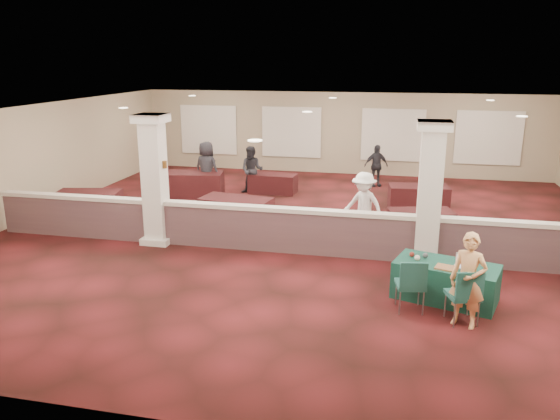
% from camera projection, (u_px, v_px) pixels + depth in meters
% --- Properties ---
extents(ground, '(16.00, 16.00, 0.00)m').
position_uv_depth(ground, '(306.00, 233.00, 14.42)').
color(ground, '#4F1316').
rests_on(ground, ground).
extents(wall_back, '(16.00, 0.04, 3.20)m').
position_uv_depth(wall_back, '(341.00, 133.00, 21.51)').
color(wall_back, gray).
rests_on(wall_back, ground).
extents(wall_front, '(16.00, 0.04, 3.20)m').
position_uv_depth(wall_front, '(191.00, 310.00, 6.47)').
color(wall_front, gray).
rests_on(wall_front, ground).
extents(wall_left, '(0.04, 16.00, 3.20)m').
position_uv_depth(wall_left, '(32.00, 162.00, 15.66)').
color(wall_left, gray).
rests_on(wall_left, ground).
extents(ceiling, '(16.00, 16.00, 0.02)m').
position_uv_depth(ceiling, '(307.00, 111.00, 13.55)').
color(ceiling, silver).
rests_on(ceiling, wall_back).
extents(partition_wall, '(15.60, 0.28, 1.10)m').
position_uv_depth(partition_wall, '(295.00, 230.00, 12.85)').
color(partition_wall, '#4F353C').
rests_on(partition_wall, ground).
extents(column_left, '(0.72, 0.72, 3.20)m').
position_uv_depth(column_left, '(155.00, 179.00, 13.30)').
color(column_left, silver).
rests_on(column_left, ground).
extents(column_right, '(0.72, 0.72, 3.20)m').
position_uv_depth(column_right, '(430.00, 192.00, 11.94)').
color(column_right, silver).
rests_on(column_right, ground).
extents(sconce_left, '(0.12, 0.12, 0.18)m').
position_uv_depth(sconce_left, '(143.00, 164.00, 13.26)').
color(sconce_left, brown).
rests_on(sconce_left, column_left).
extents(sconce_right, '(0.12, 0.12, 0.18)m').
position_uv_depth(sconce_right, '(164.00, 164.00, 13.14)').
color(sconce_right, brown).
rests_on(sconce_right, column_left).
extents(near_table, '(2.08, 1.44, 0.72)m').
position_uv_depth(near_table, '(445.00, 282.00, 10.40)').
color(near_table, '#0E362C').
rests_on(near_table, ground).
extents(conf_chair_main, '(0.64, 0.64, 1.02)m').
position_uv_depth(conf_chair_main, '(466.00, 292.00, 9.35)').
color(conf_chair_main, '#1B514D').
rests_on(conf_chair_main, ground).
extents(conf_chair_side, '(0.59, 0.59, 1.01)m').
position_uv_depth(conf_chair_side, '(412.00, 282.00, 9.80)').
color(conf_chair_side, '#1B514D').
rests_on(conf_chair_side, ground).
extents(woman, '(0.71, 0.59, 1.68)m').
position_uv_depth(woman, '(468.00, 280.00, 9.26)').
color(woman, '#F9AF6C').
rests_on(woman, ground).
extents(far_table_front_left, '(1.95, 1.25, 0.73)m').
position_uv_depth(far_table_front_left, '(89.00, 203.00, 15.96)').
color(far_table_front_left, black).
rests_on(far_table_front_left, ground).
extents(far_table_front_center, '(2.04, 1.25, 0.78)m').
position_uv_depth(far_table_front_center, '(236.00, 212.00, 15.01)').
color(far_table_front_center, black).
rests_on(far_table_front_center, ground).
extents(far_table_front_right, '(1.78, 1.21, 0.66)m').
position_uv_depth(far_table_front_right, '(420.00, 223.00, 14.23)').
color(far_table_front_right, black).
rests_on(far_table_front_right, ground).
extents(far_table_back_left, '(2.13, 1.33, 0.80)m').
position_uv_depth(far_table_back_left, '(193.00, 184.00, 18.23)').
color(far_table_back_left, black).
rests_on(far_table_back_left, ground).
extents(far_table_back_center, '(1.62, 0.85, 0.65)m').
position_uv_depth(far_table_back_center, '(273.00, 183.00, 18.71)').
color(far_table_back_center, black).
rests_on(far_table_back_center, ground).
extents(far_table_back_right, '(1.88, 1.12, 0.72)m').
position_uv_depth(far_table_back_right, '(418.00, 197.00, 16.71)').
color(far_table_back_right, black).
rests_on(far_table_back_right, ground).
extents(attendee_a, '(0.78, 0.44, 1.61)m').
position_uv_depth(attendee_a, '(252.00, 170.00, 18.48)').
color(attendee_a, black).
rests_on(attendee_a, ground).
extents(attendee_b, '(1.21, 0.92, 1.72)m').
position_uv_depth(attendee_b, '(363.00, 205.00, 13.88)').
color(attendee_b, silver).
rests_on(attendee_b, ground).
extents(attendee_c, '(0.98, 0.74, 1.50)m').
position_uv_depth(attendee_c, '(376.00, 166.00, 19.54)').
color(attendee_c, black).
rests_on(attendee_c, ground).
extents(attendee_d, '(0.97, 0.66, 1.80)m').
position_uv_depth(attendee_d, '(207.00, 168.00, 18.30)').
color(attendee_d, black).
rests_on(attendee_d, ground).
extents(laptop_base, '(0.38, 0.31, 0.02)m').
position_uv_depth(laptop_base, '(463.00, 267.00, 10.12)').
color(laptop_base, silver).
rests_on(laptop_base, near_table).
extents(laptop_screen, '(0.32, 0.11, 0.22)m').
position_uv_depth(laptop_screen, '(465.00, 259.00, 10.19)').
color(laptop_screen, silver).
rests_on(laptop_screen, near_table).
extents(screen_glow, '(0.29, 0.09, 0.19)m').
position_uv_depth(screen_glow, '(464.00, 260.00, 10.19)').
color(screen_glow, silver).
rests_on(screen_glow, near_table).
extents(knitting, '(0.47, 0.40, 0.03)m').
position_uv_depth(knitting, '(447.00, 268.00, 10.07)').
color(knitting, '#C86A20').
rests_on(knitting, near_table).
extents(yarn_cream, '(0.11, 0.11, 0.11)m').
position_uv_depth(yarn_cream, '(417.00, 258.00, 10.47)').
color(yarn_cream, beige).
rests_on(yarn_cream, near_table).
extents(yarn_red, '(0.10, 0.10, 0.10)m').
position_uv_depth(yarn_red, '(412.00, 254.00, 10.66)').
color(yarn_red, maroon).
rests_on(yarn_red, near_table).
extents(yarn_grey, '(0.10, 0.10, 0.10)m').
position_uv_depth(yarn_grey, '(425.00, 255.00, 10.60)').
color(yarn_grey, '#48484C').
rests_on(yarn_grey, near_table).
extents(scissors, '(0.12, 0.06, 0.01)m').
position_uv_depth(scissors, '(480.00, 275.00, 9.77)').
color(scissors, red).
rests_on(scissors, near_table).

